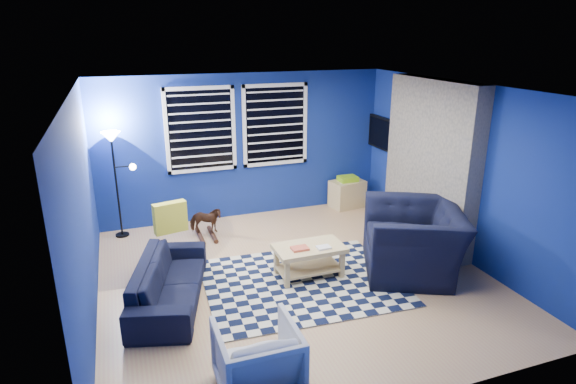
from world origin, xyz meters
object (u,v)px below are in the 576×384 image
at_px(armchair_big, 413,240).
at_px(floor_lamp, 114,152).
at_px(armchair_bent, 257,359).
at_px(rocking_horse, 206,221).
at_px(coffee_table, 309,255).
at_px(tv, 384,134).
at_px(cabinet, 347,193).
at_px(sofa, 169,281).

distance_m(armchair_big, floor_lamp, 4.63).
distance_m(armchair_bent, floor_lamp, 4.41).
bearing_deg(rocking_horse, coffee_table, -130.22).
xyz_separation_m(tv, cabinet, (-0.56, 0.25, -1.14)).
bearing_deg(armchair_bent, rocking_horse, -92.76).
distance_m(tv, floor_lamp, 4.58).
relative_size(armchair_big, rocking_horse, 2.71).
bearing_deg(rocking_horse, tv, -66.63).
relative_size(armchair_big, cabinet, 2.11).
relative_size(armchair_big, armchair_bent, 1.90).
bearing_deg(tv, floor_lamp, 176.91).
bearing_deg(armchair_big, floor_lamp, -100.65).
distance_m(sofa, rocking_horse, 1.93).
bearing_deg(armchair_big, coffee_table, -78.59).
relative_size(armchair_bent, rocking_horse, 1.43).
distance_m(sofa, armchair_bent, 1.94).
bearing_deg(sofa, armchair_bent, -147.45).
xyz_separation_m(sofa, armchair_big, (3.22, -0.31, 0.19)).
distance_m(rocking_horse, cabinet, 2.82).
xyz_separation_m(armchair_big, cabinet, (0.31, 2.61, -0.19)).
xyz_separation_m(armchair_bent, cabinet, (2.96, 4.15, -0.07)).
bearing_deg(sofa, cabinet, -41.56).
bearing_deg(armchair_big, sofa, -71.05).
bearing_deg(rocking_horse, cabinet, -60.60).
bearing_deg(sofa, armchair_big, -80.06).
xyz_separation_m(armchair_bent, coffee_table, (1.26, 1.86, -0.02)).
bearing_deg(armchair_bent, armchair_big, -149.47).
xyz_separation_m(tv, floor_lamp, (-4.58, 0.25, -0.00)).
bearing_deg(floor_lamp, tv, -3.09).
height_order(armchair_big, armchair_bent, armchair_big).
relative_size(tv, floor_lamp, 0.59).
relative_size(sofa, rocking_horse, 3.56).
bearing_deg(sofa, tv, -48.01).
xyz_separation_m(sofa, coffee_table, (1.83, 0.01, 0.05)).
bearing_deg(coffee_table, floor_lamp, 135.42).
height_order(sofa, cabinet, cabinet).
bearing_deg(armchair_bent, sofa, -72.49).
xyz_separation_m(coffee_table, floor_lamp, (-2.32, 2.28, 1.08)).
bearing_deg(cabinet, sofa, -156.80).
bearing_deg(armchair_bent, coffee_table, -123.73).
relative_size(armchair_bent, cabinet, 1.11).
bearing_deg(floor_lamp, armchair_big, -35.08).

